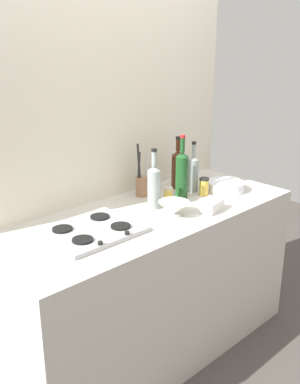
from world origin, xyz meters
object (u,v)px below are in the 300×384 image
wine_bottle_leftmost (193,173)px  wine_bottle_mid_right (154,186)px  butter_dish (211,205)px  utensil_crock (142,184)px  plate_stack (225,186)px  condiment_jar_front (168,195)px  wine_bottle_mid_left (178,168)px  stovetop_hob (92,230)px  condiment_jar_rear (204,186)px  mixing_bowl (174,208)px  wine_bottle_rightmost (182,174)px

wine_bottle_leftmost → wine_bottle_mid_right: wine_bottle_mid_right is taller
butter_dish → utensil_crock: bearing=103.2°
plate_stack → condiment_jar_front: 0.44m
wine_bottle_mid_left → stovetop_hob: bearing=-166.7°
plate_stack → butter_dish: bearing=-155.0°
stovetop_hob → plate_stack: plate_stack is taller
butter_dish → condiment_jar_front: (-0.09, 0.24, 0.02)m
stovetop_hob → condiment_jar_rear: (0.84, -0.02, 0.04)m
stovetop_hob → plate_stack: 1.00m
mixing_bowl → condiment_jar_rear: (0.38, 0.11, 0.01)m
wine_bottle_mid_left → utensil_crock: size_ratio=1.03×
stovetop_hob → butter_dish: size_ratio=3.07×
mixing_bowl → stovetop_hob: bearing=164.8°
wine_bottle_mid_right → wine_bottle_rightmost: 0.24m
plate_stack → wine_bottle_mid_right: 0.55m
wine_bottle_mid_right → utensil_crock: size_ratio=1.07×
utensil_crock → wine_bottle_leftmost: bearing=-29.1°
wine_bottle_rightmost → condiment_jar_rear: (0.14, -0.06, -0.10)m
wine_bottle_mid_left → utensil_crock: 0.28m
stovetop_hob → wine_bottle_mid_left: bearing=13.3°
utensil_crock → condiment_jar_front: 0.21m
wine_bottle_rightmost → condiment_jar_front: wine_bottle_rightmost is taller
wine_bottle_leftmost → utensil_crock: (-0.28, 0.16, -0.05)m
wine_bottle_mid_left → condiment_jar_front: (-0.26, -0.17, -0.08)m
wine_bottle_rightmost → wine_bottle_mid_right: bearing=-178.3°
mixing_bowl → condiment_jar_front: (0.11, 0.15, 0.01)m
wine_bottle_rightmost → mixing_bowl: bearing=-145.3°
stovetop_hob → condiment_jar_front: bearing=3.0°
condiment_jar_rear → butter_dish: bearing=-131.6°
plate_stack → wine_bottle_leftmost: 0.23m
butter_dish → condiment_jar_rear: bearing=48.4°
condiment_jar_front → wine_bottle_rightmost: bearing=6.3°
plate_stack → wine_bottle_leftmost: bearing=139.4°
stovetop_hob → butter_dish: bearing=-17.7°
plate_stack → wine_bottle_mid_left: 0.32m
wine_bottle_leftmost → utensil_crock: 0.33m
stovetop_hob → wine_bottle_mid_left: wine_bottle_mid_left is taller
utensil_crock → wine_bottle_mid_left: bearing=-8.7°
wine_bottle_rightmost → mixing_bowl: 0.31m
wine_bottle_mid_right → wine_bottle_rightmost: bearing=1.7°
stovetop_hob → wine_bottle_rightmost: size_ratio=1.20×
plate_stack → utensil_crock: utensil_crock is taller
wine_bottle_leftmost → wine_bottle_mid_left: bearing=97.2°
wine_bottle_mid_left → wine_bottle_mid_right: (-0.36, -0.16, 0.00)m
condiment_jar_front → condiment_jar_rear: condiment_jar_rear is taller
stovetop_hob → utensil_crock: utensil_crock is taller
wine_bottle_mid_left → wine_bottle_rightmost: wine_bottle_rightmost is taller
mixing_bowl → condiment_jar_front: condiment_jar_front is taller
wine_bottle_mid_right → utensil_crock: wine_bottle_mid_right is taller
stovetop_hob → mixing_bowl: size_ratio=2.68×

